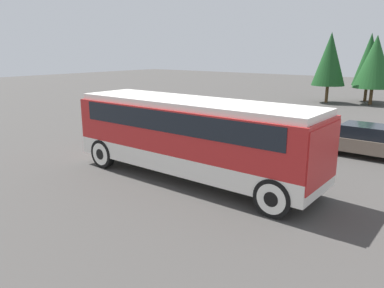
{
  "coord_description": "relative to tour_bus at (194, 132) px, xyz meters",
  "views": [
    {
      "loc": [
        8.19,
        -10.35,
        4.63
      ],
      "look_at": [
        0.0,
        0.0,
        1.32
      ],
      "focal_mm": 35.0,
      "sensor_mm": 36.0,
      "label": 1
    }
  ],
  "objects": [
    {
      "name": "parked_car_mid",
      "position": [
        4.32,
        7.27,
        -1.07
      ],
      "size": [
        4.28,
        1.85,
        1.41
      ],
      "color": "#7A6B5B",
      "rests_on": "ground_plane"
    },
    {
      "name": "ground_plane",
      "position": [
        -0.1,
        -0.0,
        -1.78
      ],
      "size": [
        120.0,
        120.0,
        0.0
      ],
      "primitive_type": "plane",
      "color": "#423F3D"
    },
    {
      "name": "parked_car_far",
      "position": [
        -0.77,
        5.86,
        -1.14
      ],
      "size": [
        4.47,
        1.82,
        1.28
      ],
      "color": "navy",
      "rests_on": "ground_plane"
    },
    {
      "name": "tree_center",
      "position": [
        -0.87,
        26.99,
        2.04
      ],
      "size": [
        2.64,
        2.64,
        6.17
      ],
      "color": "brown",
      "rests_on": "ground_plane"
    },
    {
      "name": "tree_left",
      "position": [
        0.04,
        25.14,
        1.89
      ],
      "size": [
        3.3,
        3.3,
        5.92
      ],
      "color": "brown",
      "rests_on": "ground_plane"
    },
    {
      "name": "tree_right",
      "position": [
        -3.43,
        23.96,
        2.09
      ],
      "size": [
        2.9,
        2.9,
        6.2
      ],
      "color": "brown",
      "rests_on": "ground_plane"
    },
    {
      "name": "parked_car_near",
      "position": [
        -0.89,
        8.1,
        -1.06
      ],
      "size": [
        4.58,
        1.85,
        1.46
      ],
      "color": "#2D5638",
      "rests_on": "ground_plane"
    },
    {
      "name": "tour_bus",
      "position": [
        0.0,
        0.0,
        0.0
      ],
      "size": [
        9.59,
        2.65,
        2.93
      ],
      "color": "silver",
      "rests_on": "ground_plane"
    }
  ]
}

